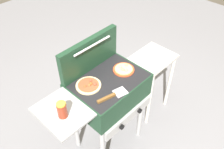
% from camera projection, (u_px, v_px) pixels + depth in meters
% --- Properties ---
extents(ground_plane, '(8.00, 8.00, 0.00)m').
position_uv_depth(ground_plane, '(109.00, 139.00, 2.60)').
color(ground_plane, gray).
extents(grill, '(0.96, 0.53, 0.90)m').
position_uv_depth(grill, '(107.00, 92.00, 2.09)').
color(grill, '#193823').
rests_on(grill, ground_plane).
extents(grill_lid_open, '(0.63, 0.09, 0.30)m').
position_uv_depth(grill_lid_open, '(90.00, 54.00, 2.01)').
color(grill_lid_open, '#193823').
rests_on(grill_lid_open, grill).
extents(pizza_pepperoni, '(0.21, 0.21, 0.04)m').
position_uv_depth(pizza_pepperoni, '(89.00, 85.00, 1.93)').
color(pizza_pepperoni, beige).
rests_on(pizza_pepperoni, grill).
extents(pizza_cheese, '(0.19, 0.19, 0.04)m').
position_uv_depth(pizza_cheese, '(124.00, 69.00, 2.08)').
color(pizza_cheese, '#C64723').
rests_on(pizza_cheese, grill).
extents(sauce_jar, '(0.07, 0.07, 0.13)m').
position_uv_depth(sauce_jar, '(62.00, 110.00, 1.67)').
color(sauce_jar, maroon).
rests_on(sauce_jar, grill).
extents(spatula, '(0.27, 0.12, 0.02)m').
position_uv_depth(spatula, '(112.00, 96.00, 1.85)').
color(spatula, '#B7BABF').
rests_on(spatula, grill).
extents(prep_table, '(0.44, 0.36, 0.77)m').
position_uv_depth(prep_table, '(151.00, 73.00, 2.59)').
color(prep_table, beige).
rests_on(prep_table, ground_plane).
extents(topping_bowl_near, '(0.11, 0.11, 0.04)m').
position_uv_depth(topping_bowl_near, '(143.00, 56.00, 2.42)').
color(topping_bowl_near, silver).
rests_on(topping_bowl_near, prep_table).
extents(topping_bowl_far, '(0.10, 0.10, 0.04)m').
position_uv_depth(topping_bowl_far, '(167.00, 57.00, 2.41)').
color(topping_bowl_far, silver).
rests_on(topping_bowl_far, prep_table).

